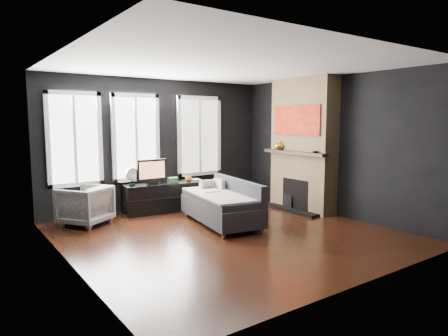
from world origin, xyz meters
TOP-DOWN VIEW (x-y plane):
  - floor at (0.00, 0.00)m, footprint 5.00×5.00m
  - ceiling at (0.00, 0.00)m, footprint 5.00×5.00m
  - wall_back at (0.00, 2.50)m, footprint 5.00×0.02m
  - wall_left at (-2.50, 0.00)m, footprint 0.02×5.00m
  - wall_right at (2.50, 0.00)m, footprint 0.02×5.00m
  - windows at (-0.45, 2.46)m, footprint 4.00×0.16m
  - fireplace at (2.30, 0.60)m, footprint 0.70×1.62m
  - sofa at (0.24, 0.60)m, footprint 1.21×1.98m
  - stripe_pillow at (0.52, 1.05)m, footprint 0.11×0.33m
  - armchair at (-1.76, 1.95)m, footprint 1.01×1.00m
  - media_console at (-0.09, 2.10)m, footprint 1.75×0.72m
  - monitor at (-0.37, 2.14)m, footprint 0.63×0.14m
  - desk_fan at (-0.78, 2.16)m, footprint 0.27×0.27m
  - mug at (0.40, 2.01)m, footprint 0.16×0.13m
  - book at (0.55, 2.12)m, footprint 0.16×0.07m
  - storage_box at (0.04, 2.02)m, footprint 0.21×0.15m
  - mantel_vase at (2.05, 1.05)m, footprint 0.25×0.26m
  - mantel_clock at (2.05, 0.05)m, footprint 0.11×0.11m

SIDE VIEW (x-z plane):
  - floor at x=0.00m, z-range 0.00..0.00m
  - media_console at x=-0.09m, z-range 0.00..0.58m
  - armchair at x=-1.76m, z-range 0.00..0.77m
  - sofa at x=0.24m, z-range 0.00..0.80m
  - stripe_pillow at x=0.52m, z-range 0.41..0.74m
  - storage_box at x=0.04m, z-range 0.58..0.69m
  - mug at x=0.40m, z-range 0.58..0.72m
  - book at x=0.55m, z-range 0.58..0.81m
  - desk_fan at x=-0.78m, z-range 0.58..0.94m
  - monitor at x=-0.37m, z-range 0.58..1.14m
  - mantel_clock at x=2.05m, z-range 1.23..1.27m
  - mantel_vase at x=2.05m, z-range 1.23..1.43m
  - wall_back at x=0.00m, z-range 0.00..2.70m
  - wall_left at x=-2.50m, z-range 0.00..2.70m
  - wall_right at x=2.50m, z-range 0.00..2.70m
  - fireplace at x=2.30m, z-range 0.00..2.70m
  - windows at x=-0.45m, z-range 1.50..3.26m
  - ceiling at x=0.00m, z-range 2.70..2.70m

